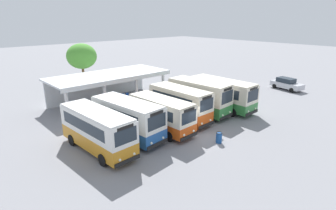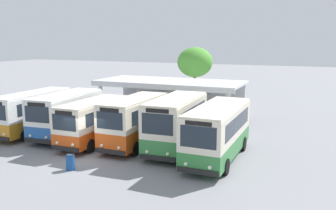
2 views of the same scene
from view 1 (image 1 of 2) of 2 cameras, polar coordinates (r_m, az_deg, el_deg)
name	(u,v)px [view 1 (image 1 of 2)]	position (r m, az deg, el deg)	size (l,w,h in m)	color
ground_plane	(197,137)	(23.20, 6.21, -6.73)	(180.00, 180.00, 0.00)	gray
city_bus_nearest_orange	(97,129)	(20.86, -14.73, -4.90)	(2.54, 7.39, 3.19)	black
city_bus_second_in_row	(128,118)	(22.51, -8.53, -2.70)	(2.94, 7.07, 3.23)	black
city_bus_middle_cream	(161,113)	(23.60, -1.43, -1.79)	(2.43, 6.60, 3.02)	black
city_bus_fourth_amber	(180,103)	(25.93, 2.53, 0.38)	(2.38, 6.66, 3.30)	black
city_bus_fifth_blue	(199,96)	(28.09, 6.58, 1.88)	(2.72, 6.92, 3.49)	black
city_bus_far_end_green	(222,93)	(29.97, 11.25, 2.47)	(2.49, 7.68, 3.27)	black
parked_car_flank	(287,84)	(41.28, 23.76, 4.14)	(2.46, 4.55, 1.62)	black
terminal_canopy	(107,80)	(32.90, -12.79, 5.27)	(13.74, 5.87, 3.40)	silver
waiting_chair_end_by_column	(106,101)	(31.92, -13.01, 0.91)	(0.45, 0.45, 0.86)	slate
waiting_chair_second_from_end	(110,100)	(32.22, -12.08, 1.13)	(0.45, 0.45, 0.86)	slate
waiting_chair_middle_seat	(115,98)	(32.55, -11.19, 1.37)	(0.45, 0.45, 0.86)	slate
waiting_chair_fourth_seat	(119,98)	(32.84, -10.25, 1.57)	(0.45, 0.45, 0.86)	slate
waiting_chair_fifth_seat	(123,96)	(33.23, -9.44, 1.81)	(0.45, 0.45, 0.86)	slate
waiting_chair_far_end_seat	(128,95)	(33.52, -8.52, 2.00)	(0.45, 0.45, 0.86)	slate
roadside_tree_behind_canopy	(82,56)	(38.08, -17.77, 9.76)	(3.92, 3.92, 6.42)	brown
litter_bin_apron	(219,137)	(22.28, 10.70, -6.76)	(0.49, 0.49, 0.90)	#19478C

